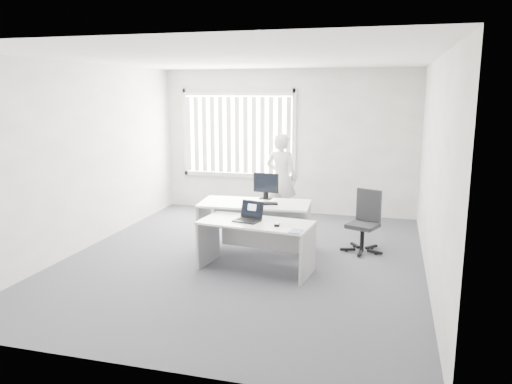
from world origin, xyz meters
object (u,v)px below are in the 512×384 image
(desk_near, at_px, (256,235))
(desk_far, at_px, (255,216))
(laptop, at_px, (247,212))
(office_chair, at_px, (364,232))
(monitor, at_px, (266,186))
(person, at_px, (281,178))

(desk_near, distance_m, desk_far, 0.86)
(laptop, bearing_deg, desk_near, 27.38)
(laptop, bearing_deg, office_chair, 54.69)
(desk_far, xyz_separation_m, office_chair, (1.59, 0.39, -0.25))
(laptop, height_order, monitor, monitor)
(laptop, bearing_deg, person, 106.72)
(desk_near, height_order, monitor, monitor)
(office_chair, bearing_deg, person, 160.94)
(desk_near, distance_m, office_chair, 1.83)
(desk_near, bearing_deg, office_chair, 49.24)
(monitor, bearing_deg, desk_far, -100.34)
(office_chair, bearing_deg, monitor, -154.53)
(monitor, bearing_deg, desk_near, -75.45)
(person, bearing_deg, monitor, 105.23)
(person, bearing_deg, laptop, 104.57)
(office_chair, distance_m, person, 2.16)
(person, relative_size, monitor, 4.07)
(desk_far, xyz_separation_m, monitor, (0.09, 0.30, 0.41))
(office_chair, bearing_deg, laptop, -117.72)
(desk_near, height_order, person, person)
(desk_near, height_order, laptop, laptop)
(desk_near, distance_m, monitor, 1.23)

